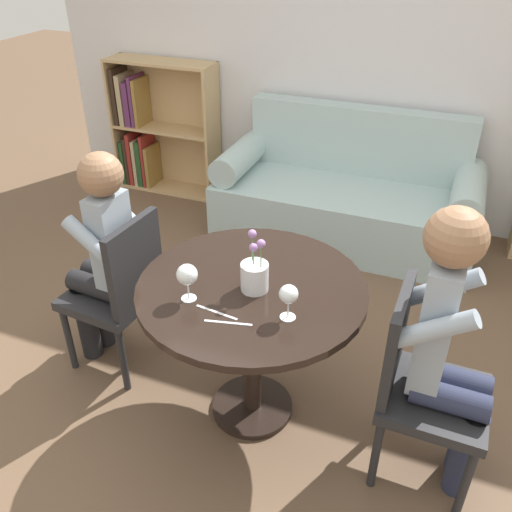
# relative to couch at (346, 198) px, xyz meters

# --- Properties ---
(ground_plane) EXTENTS (16.00, 16.00, 0.00)m
(ground_plane) POSITION_rel_couch_xyz_m (0.00, -1.87, -0.31)
(ground_plane) COLOR brown
(back_wall) EXTENTS (5.20, 0.05, 2.70)m
(back_wall) POSITION_rel_couch_xyz_m (0.00, 0.42, 1.04)
(back_wall) COLOR silver
(back_wall) RESTS_ON ground_plane
(round_table) EXTENTS (1.00, 1.00, 0.76)m
(round_table) POSITION_rel_couch_xyz_m (0.00, -1.87, 0.31)
(round_table) COLOR black
(round_table) RESTS_ON ground_plane
(couch) EXTENTS (1.87, 0.80, 0.92)m
(couch) POSITION_rel_couch_xyz_m (0.00, 0.00, 0.00)
(couch) COLOR #A8C1C1
(couch) RESTS_ON ground_plane
(bookshelf_left) EXTENTS (0.92, 0.28, 1.11)m
(bookshelf_left) POSITION_rel_couch_xyz_m (-1.77, 0.27, 0.21)
(bookshelf_left) COLOR tan
(bookshelf_left) RESTS_ON ground_plane
(chair_left) EXTENTS (0.45, 0.45, 0.90)m
(chair_left) POSITION_rel_couch_xyz_m (-0.75, -1.80, 0.18)
(chair_left) COLOR #232326
(chair_left) RESTS_ON ground_plane
(chair_right) EXTENTS (0.43, 0.43, 0.90)m
(chair_right) POSITION_rel_couch_xyz_m (0.75, -1.90, 0.18)
(chair_right) COLOR #232326
(chair_right) RESTS_ON ground_plane
(person_left) EXTENTS (0.44, 0.36, 1.22)m
(person_left) POSITION_rel_couch_xyz_m (-0.84, -1.79, 0.35)
(person_left) COLOR black
(person_left) RESTS_ON ground_plane
(person_right) EXTENTS (0.42, 0.34, 1.29)m
(person_right) POSITION_rel_couch_xyz_m (0.83, -1.90, 0.39)
(person_right) COLOR #282D47
(person_right) RESTS_ON ground_plane
(wine_glass_left) EXTENTS (0.09, 0.09, 0.17)m
(wine_glass_left) POSITION_rel_couch_xyz_m (-0.21, -2.05, 0.57)
(wine_glass_left) COLOR white
(wine_glass_left) RESTS_ON round_table
(wine_glass_right) EXTENTS (0.08, 0.08, 0.15)m
(wine_glass_right) POSITION_rel_couch_xyz_m (0.21, -2.02, 0.56)
(wine_glass_right) COLOR white
(wine_glass_right) RESTS_ON round_table
(flower_vase) EXTENTS (0.12, 0.12, 0.27)m
(flower_vase) POSITION_rel_couch_xyz_m (0.02, -1.89, 0.52)
(flower_vase) COLOR silver
(flower_vase) RESTS_ON round_table
(knife_left_setting) EXTENTS (0.19, 0.03, 0.00)m
(knife_left_setting) POSITION_rel_couch_xyz_m (-0.06, -2.09, 0.45)
(knife_left_setting) COLOR silver
(knife_left_setting) RESTS_ON round_table
(fork_left_setting) EXTENTS (0.19, 0.05, 0.00)m
(fork_left_setting) POSITION_rel_couch_xyz_m (0.01, -2.14, 0.45)
(fork_left_setting) COLOR silver
(fork_left_setting) RESTS_ON round_table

